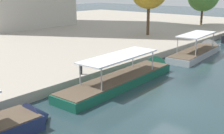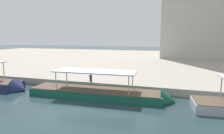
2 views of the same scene
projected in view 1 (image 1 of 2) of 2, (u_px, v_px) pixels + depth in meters
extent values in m
plane|color=#23383D|center=(171.00, 103.00, 21.64)|extent=(220.00, 220.00, 0.00)
cone|color=navy|center=(40.00, 118.00, 18.67)|extent=(1.46, 2.41, 2.38)
cube|color=#14513D|center=(119.00, 84.00, 25.51)|extent=(13.62, 3.34, 1.16)
cone|color=#14513D|center=(160.00, 67.00, 30.99)|extent=(1.50, 2.59, 2.54)
cube|color=brown|center=(119.00, 77.00, 25.35)|extent=(13.34, 3.19, 0.08)
cylinder|color=#B2B2B7|center=(133.00, 57.00, 28.59)|extent=(0.10, 0.10, 1.78)
cylinder|color=#B2B2B7|center=(153.00, 61.00, 27.23)|extent=(0.10, 0.10, 1.78)
cylinder|color=#B2B2B7|center=(80.00, 74.00, 22.98)|extent=(0.10, 0.10, 1.78)
cylinder|color=#B2B2B7|center=(101.00, 79.00, 21.62)|extent=(0.10, 0.10, 1.78)
cube|color=silver|center=(119.00, 56.00, 24.85)|extent=(8.48, 2.92, 0.12)
cube|color=#9EA3A8|center=(195.00, 55.00, 36.10)|extent=(11.14, 3.67, 1.12)
cone|color=#9EA3A8|center=(211.00, 48.00, 40.74)|extent=(1.59, 2.66, 2.56)
cube|color=brown|center=(195.00, 51.00, 35.94)|extent=(10.91, 3.51, 0.08)
cylinder|color=#B2B2B7|center=(196.00, 38.00, 38.66)|extent=(0.10, 0.10, 1.96)
cylinder|color=#B2B2B7|center=(213.00, 40.00, 37.36)|extent=(0.10, 0.10, 1.96)
cylinder|color=#B2B2B7|center=(177.00, 45.00, 33.98)|extent=(0.10, 0.10, 1.96)
cylinder|color=#B2B2B7|center=(196.00, 48.00, 32.68)|extent=(0.10, 0.10, 1.96)
cube|color=silver|center=(197.00, 34.00, 35.40)|extent=(6.97, 3.13, 0.12)
cylinder|color=#2D2D33|center=(81.00, 71.00, 25.90)|extent=(0.30, 0.30, 0.60)
sphere|color=#2D2D33|center=(81.00, 67.00, 25.80)|extent=(0.33, 0.33, 0.33)
cylinder|color=#4C3823|center=(202.00, 16.00, 60.43)|extent=(0.45, 0.45, 3.62)
cylinder|color=#4C3823|center=(148.00, 20.00, 47.17)|extent=(0.48, 0.48, 4.97)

